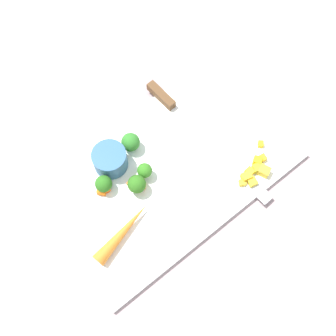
% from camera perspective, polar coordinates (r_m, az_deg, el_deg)
% --- Properties ---
extents(ground_plane, '(4.00, 4.00, 0.00)m').
position_cam_1_polar(ground_plane, '(0.94, 0.00, -0.53)').
color(ground_plane, '#A18D8F').
extents(cutting_board, '(0.53, 0.33, 0.01)m').
position_cam_1_polar(cutting_board, '(0.93, 0.00, -0.39)').
color(cutting_board, white).
rests_on(cutting_board, ground_plane).
extents(prep_bowl, '(0.07, 0.07, 0.05)m').
position_cam_1_polar(prep_bowl, '(0.92, -7.70, 1.12)').
color(prep_bowl, '#2F5E8A').
rests_on(prep_bowl, cutting_board).
extents(chef_knife, '(0.04, 0.38, 0.02)m').
position_cam_1_polar(chef_knife, '(0.97, 2.18, 6.59)').
color(chef_knife, silver).
rests_on(chef_knife, cutting_board).
extents(whole_carrot, '(0.15, 0.06, 0.03)m').
position_cam_1_polar(whole_carrot, '(0.87, -5.96, -8.41)').
color(whole_carrot, orange).
rests_on(whole_carrot, cutting_board).
extents(carrot_dice_0, '(0.02, 0.01, 0.01)m').
position_cam_1_polar(carrot_dice_0, '(0.91, -4.99, -2.05)').
color(carrot_dice_0, orange).
rests_on(carrot_dice_0, cutting_board).
extents(carrot_dice_1, '(0.02, 0.02, 0.02)m').
position_cam_1_polar(carrot_dice_1, '(0.91, -8.77, -2.94)').
color(carrot_dice_1, orange).
rests_on(carrot_dice_1, cutting_board).
extents(carrot_dice_2, '(0.02, 0.02, 0.01)m').
position_cam_1_polar(carrot_dice_2, '(0.90, -3.74, -2.36)').
color(carrot_dice_2, orange).
rests_on(carrot_dice_2, cutting_board).
extents(carrot_dice_3, '(0.01, 0.01, 0.01)m').
position_cam_1_polar(carrot_dice_3, '(0.91, -8.05, -2.82)').
color(carrot_dice_3, orange).
rests_on(carrot_dice_3, cutting_board).
extents(pepper_dice_0, '(0.02, 0.02, 0.01)m').
position_cam_1_polar(pepper_dice_0, '(0.93, 10.75, -0.50)').
color(pepper_dice_0, yellow).
rests_on(pepper_dice_0, cutting_board).
extents(pepper_dice_1, '(0.02, 0.02, 0.02)m').
position_cam_1_polar(pepper_dice_1, '(0.94, 11.74, 0.92)').
color(pepper_dice_1, yellow).
rests_on(pepper_dice_1, cutting_board).
extents(pepper_dice_2, '(0.02, 0.02, 0.02)m').
position_cam_1_polar(pepper_dice_2, '(0.94, 11.76, -0.01)').
color(pepper_dice_2, yellow).
rests_on(pepper_dice_2, cutting_board).
extents(pepper_dice_3, '(0.02, 0.02, 0.02)m').
position_cam_1_polar(pepper_dice_3, '(0.92, 10.32, -1.15)').
color(pepper_dice_3, yellow).
rests_on(pepper_dice_3, cutting_board).
extents(pepper_dice_4, '(0.02, 0.02, 0.01)m').
position_cam_1_polar(pepper_dice_4, '(0.92, 9.83, -1.94)').
color(pepper_dice_4, yellow).
rests_on(pepper_dice_4, cutting_board).
extents(pepper_dice_5, '(0.01, 0.02, 0.01)m').
position_cam_1_polar(pepper_dice_5, '(0.95, 12.44, 1.31)').
color(pepper_dice_5, yellow).
rests_on(pepper_dice_5, cutting_board).
extents(pepper_dice_6, '(0.02, 0.02, 0.01)m').
position_cam_1_polar(pepper_dice_6, '(0.97, 12.17, 3.13)').
color(pepper_dice_6, yellow).
rests_on(pepper_dice_6, cutting_board).
extents(pepper_dice_7, '(0.03, 0.03, 0.02)m').
position_cam_1_polar(pepper_dice_7, '(0.94, 12.60, -0.40)').
color(pepper_dice_7, yellow).
rests_on(pepper_dice_7, cutting_board).
extents(pepper_dice_8, '(0.02, 0.02, 0.01)m').
position_cam_1_polar(pepper_dice_8, '(0.92, 11.10, -1.87)').
color(pepper_dice_8, yellow).
rests_on(pepper_dice_8, cutting_board).
extents(broccoli_floret_0, '(0.03, 0.03, 0.04)m').
position_cam_1_polar(broccoli_floret_0, '(0.90, -3.11, -0.35)').
color(broccoli_floret_0, '#83BF6A').
rests_on(broccoli_floret_0, cutting_board).
extents(broccoli_floret_1, '(0.04, 0.04, 0.04)m').
position_cam_1_polar(broccoli_floret_1, '(0.90, -8.52, -2.09)').
color(broccoli_floret_1, '#83BA67').
rests_on(broccoli_floret_1, cutting_board).
extents(broccoli_floret_2, '(0.04, 0.04, 0.04)m').
position_cam_1_polar(broccoli_floret_2, '(0.93, -4.98, 3.42)').
color(broccoli_floret_2, '#8DAD54').
rests_on(broccoli_floret_2, cutting_board).
extents(broccoli_floret_3, '(0.04, 0.04, 0.05)m').
position_cam_1_polar(broccoli_floret_3, '(0.89, -4.15, -2.16)').
color(broccoli_floret_3, '#97B765').
rests_on(broccoli_floret_3, cutting_board).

